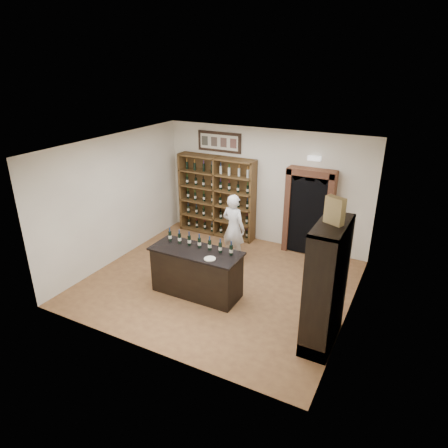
# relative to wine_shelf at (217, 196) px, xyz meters

# --- Properties ---
(floor) EXTENTS (5.50, 5.50, 0.00)m
(floor) POSITION_rel_wine_shelf_xyz_m (1.30, -2.33, -1.10)
(floor) COLOR olive
(floor) RESTS_ON ground
(ceiling) EXTENTS (5.50, 5.50, 0.00)m
(ceiling) POSITION_rel_wine_shelf_xyz_m (1.30, -2.33, 1.90)
(ceiling) COLOR white
(ceiling) RESTS_ON wall_back
(wall_back) EXTENTS (5.50, 0.04, 3.00)m
(wall_back) POSITION_rel_wine_shelf_xyz_m (1.30, 0.17, 0.40)
(wall_back) COLOR white
(wall_back) RESTS_ON ground
(wall_left) EXTENTS (0.04, 5.00, 3.00)m
(wall_left) POSITION_rel_wine_shelf_xyz_m (-1.45, -2.33, 0.40)
(wall_left) COLOR white
(wall_left) RESTS_ON ground
(wall_right) EXTENTS (0.04, 5.00, 3.00)m
(wall_right) POSITION_rel_wine_shelf_xyz_m (4.05, -2.33, 0.40)
(wall_right) COLOR white
(wall_right) RESTS_ON ground
(wine_shelf) EXTENTS (2.20, 0.38, 2.20)m
(wine_shelf) POSITION_rel_wine_shelf_xyz_m (0.00, 0.00, 0.00)
(wine_shelf) COLOR brown
(wine_shelf) RESTS_ON ground
(framed_picture) EXTENTS (1.25, 0.04, 0.52)m
(framed_picture) POSITION_rel_wine_shelf_xyz_m (0.00, 0.14, 1.45)
(framed_picture) COLOR black
(framed_picture) RESTS_ON wall_back
(arched_doorway) EXTENTS (1.17, 0.35, 2.17)m
(arched_doorway) POSITION_rel_wine_shelf_xyz_m (2.55, -0.00, 0.04)
(arched_doorway) COLOR black
(arched_doorway) RESTS_ON ground
(emergency_light) EXTENTS (0.30, 0.10, 0.10)m
(emergency_light) POSITION_rel_wine_shelf_xyz_m (2.55, 0.09, 1.30)
(emergency_light) COLOR white
(emergency_light) RESTS_ON wall_back
(tasting_counter) EXTENTS (1.88, 0.78, 1.00)m
(tasting_counter) POSITION_rel_wine_shelf_xyz_m (1.10, -2.93, -0.61)
(tasting_counter) COLOR black
(tasting_counter) RESTS_ON ground
(counter_bottle_0) EXTENTS (0.07, 0.07, 0.30)m
(counter_bottle_0) POSITION_rel_wine_shelf_xyz_m (0.38, -2.79, 0.01)
(counter_bottle_0) COLOR black
(counter_bottle_0) RESTS_ON tasting_counter
(counter_bottle_1) EXTENTS (0.07, 0.07, 0.30)m
(counter_bottle_1) POSITION_rel_wine_shelf_xyz_m (0.62, -2.79, 0.01)
(counter_bottle_1) COLOR black
(counter_bottle_1) RESTS_ON tasting_counter
(counter_bottle_2) EXTENTS (0.07, 0.07, 0.30)m
(counter_bottle_2) POSITION_rel_wine_shelf_xyz_m (0.86, -2.79, 0.01)
(counter_bottle_2) COLOR black
(counter_bottle_2) RESTS_ON tasting_counter
(counter_bottle_3) EXTENTS (0.07, 0.07, 0.30)m
(counter_bottle_3) POSITION_rel_wine_shelf_xyz_m (1.10, -2.79, 0.01)
(counter_bottle_3) COLOR black
(counter_bottle_3) RESTS_ON tasting_counter
(counter_bottle_4) EXTENTS (0.07, 0.07, 0.30)m
(counter_bottle_4) POSITION_rel_wine_shelf_xyz_m (1.34, -2.79, 0.01)
(counter_bottle_4) COLOR black
(counter_bottle_4) RESTS_ON tasting_counter
(counter_bottle_5) EXTENTS (0.07, 0.07, 0.30)m
(counter_bottle_5) POSITION_rel_wine_shelf_xyz_m (1.58, -2.79, 0.01)
(counter_bottle_5) COLOR black
(counter_bottle_5) RESTS_ON tasting_counter
(counter_bottle_6) EXTENTS (0.07, 0.07, 0.30)m
(counter_bottle_6) POSITION_rel_wine_shelf_xyz_m (1.82, -2.79, 0.01)
(counter_bottle_6) COLOR black
(counter_bottle_6) RESTS_ON tasting_counter
(side_cabinet) EXTENTS (0.48, 1.20, 2.20)m
(side_cabinet) POSITION_rel_wine_shelf_xyz_m (3.82, -3.23, -0.35)
(side_cabinet) COLOR black
(side_cabinet) RESTS_ON ground
(shopkeeper) EXTENTS (0.67, 0.50, 1.68)m
(shopkeeper) POSITION_rel_wine_shelf_xyz_m (1.11, -1.24, -0.26)
(shopkeeper) COLOR white
(shopkeeper) RESTS_ON ground
(plate) EXTENTS (0.23, 0.23, 0.02)m
(plate) POSITION_rel_wine_shelf_xyz_m (1.54, -3.14, -0.09)
(plate) COLOR beige
(plate) RESTS_ON tasting_counter
(wine_crate) EXTENTS (0.33, 0.24, 0.43)m
(wine_crate) POSITION_rel_wine_shelf_xyz_m (3.79, -3.22, 1.32)
(wine_crate) COLOR tan
(wine_crate) RESTS_ON side_cabinet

